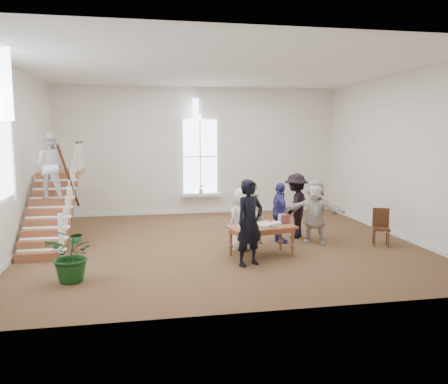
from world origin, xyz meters
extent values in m
plane|color=#4E331E|center=(0.00, 0.00, 0.00)|extent=(10.00, 10.00, 0.00)
plane|color=beige|center=(0.00, 4.50, 2.25)|extent=(10.00, 0.00, 10.00)
plane|color=beige|center=(0.00, -4.50, 2.25)|extent=(10.00, 0.00, 10.00)
plane|color=beige|center=(-5.00, 0.00, 2.25)|extent=(0.00, 9.00, 9.00)
plane|color=beige|center=(5.00, 0.00, 2.25)|extent=(0.00, 9.00, 9.00)
plane|color=white|center=(0.00, 0.00, 4.50)|extent=(10.00, 10.00, 0.00)
cube|color=white|center=(0.00, 4.32, 0.70)|extent=(1.45, 0.28, 0.10)
plane|color=white|center=(0.00, 4.44, 2.05)|extent=(2.60, 0.00, 2.60)
plane|color=white|center=(0.00, 4.44, 3.65)|extent=(0.60, 0.60, 0.85)
cube|color=white|center=(0.00, 4.47, 0.06)|extent=(10.00, 0.04, 0.12)
imported|color=pink|center=(0.00, 4.29, 0.90)|extent=(0.17, 0.17, 0.30)
cube|color=brown|center=(-4.35, -0.80, 0.10)|extent=(1.10, 0.30, 0.20)
cube|color=brown|center=(-4.35, -0.50, 0.30)|extent=(1.10, 0.30, 0.20)
cube|color=brown|center=(-4.35, -0.20, 0.50)|extent=(1.10, 0.30, 0.20)
cube|color=brown|center=(-4.35, 0.10, 0.70)|extent=(1.10, 0.30, 0.20)
cube|color=brown|center=(-4.35, 0.40, 0.90)|extent=(1.10, 0.30, 0.20)
cube|color=brown|center=(-4.35, 0.70, 1.10)|extent=(1.10, 0.30, 0.20)
cube|color=brown|center=(-4.35, 1.00, 1.30)|extent=(1.10, 0.30, 0.20)
cube|color=brown|center=(-4.35, 1.30, 1.50)|extent=(1.10, 0.30, 0.20)
cube|color=brown|center=(-4.35, 1.60, 1.70)|extent=(1.10, 0.30, 0.20)
cube|color=brown|center=(-4.35, 2.50, 1.74)|extent=(1.10, 1.20, 0.12)
cube|color=white|center=(-3.86, -0.95, 0.55)|extent=(0.10, 0.10, 1.10)
cylinder|color=#39200F|center=(-3.85, 0.40, 1.75)|extent=(0.07, 2.74, 1.86)
imported|color=silver|center=(-4.35, 0.70, 2.06)|extent=(0.94, 0.79, 1.72)
cube|color=brown|center=(0.71, -1.34, 0.70)|extent=(1.66, 1.05, 0.05)
cube|color=brown|center=(0.71, -1.34, 0.62)|extent=(1.52, 0.91, 0.10)
cylinder|color=brown|center=(0.11, -1.75, 0.33)|extent=(0.07, 0.07, 0.67)
cylinder|color=brown|center=(1.42, -1.50, 0.33)|extent=(0.07, 0.07, 0.67)
cylinder|color=brown|center=(0.00, -1.19, 0.33)|extent=(0.07, 0.07, 0.67)
cylinder|color=brown|center=(1.32, -0.94, 0.33)|extent=(0.07, 0.07, 0.67)
cube|color=silver|center=(0.82, -1.23, 0.74)|extent=(0.26, 0.29, 0.03)
cube|color=beige|center=(1.00, -1.09, 0.74)|extent=(0.26, 0.33, 0.03)
cube|color=tan|center=(0.19, -1.55, 0.74)|extent=(0.19, 0.27, 0.04)
cube|color=silver|center=(1.08, -1.03, 0.73)|extent=(0.22, 0.24, 0.02)
cube|color=#4C5972|center=(0.90, -1.31, 0.74)|extent=(0.24, 0.29, 0.03)
cube|color=maroon|center=(0.83, -1.40, 0.74)|extent=(0.26, 0.28, 0.03)
cube|color=white|center=(0.88, -1.36, 0.75)|extent=(0.31, 0.31, 0.06)
cube|color=#BFB299|center=(0.40, -1.27, 0.75)|extent=(0.19, 0.23, 0.05)
cube|color=silver|center=(0.45, -1.57, 0.73)|extent=(0.18, 0.23, 0.02)
cube|color=beige|center=(0.47, -1.55, 0.75)|extent=(0.14, 0.20, 0.06)
cube|color=tan|center=(0.24, -1.39, 0.75)|extent=(0.25, 0.26, 0.05)
cube|color=silver|center=(1.11, -1.23, 0.75)|extent=(0.20, 0.26, 0.06)
cube|color=#4C5972|center=(0.96, -1.45, 0.73)|extent=(0.20, 0.30, 0.02)
cube|color=maroon|center=(1.00, -1.21, 0.75)|extent=(0.33, 0.34, 0.05)
cube|color=white|center=(0.93, -1.10, 0.75)|extent=(0.20, 0.24, 0.05)
cube|color=#BFB299|center=(0.76, -1.21, 0.75)|extent=(0.24, 0.27, 0.05)
cube|color=silver|center=(0.74, -1.48, 0.75)|extent=(0.22, 0.24, 0.05)
cube|color=beige|center=(0.58, -1.36, 0.75)|extent=(0.15, 0.23, 0.05)
imported|color=black|center=(0.26, -1.99, 0.95)|extent=(0.82, 0.71, 1.90)
imported|color=silver|center=(0.36, -0.74, 0.77)|extent=(0.90, 0.79, 1.55)
imported|color=#F3E598|center=(0.66, -0.24, 0.86)|extent=(1.06, 1.02, 1.73)
imported|color=#3A3887|center=(1.52, -0.19, 0.80)|extent=(0.41, 0.95, 1.60)
imported|color=black|center=(2.12, 0.26, 0.90)|extent=(1.26, 1.31, 1.79)
imported|color=beige|center=(2.42, -0.39, 0.84)|extent=(1.60, 1.21, 1.68)
imported|color=#133B15|center=(-3.38, -2.42, 0.54)|extent=(1.23, 1.17, 1.08)
cube|color=#39200F|center=(4.00, -0.98, 0.44)|extent=(0.54, 0.54, 0.05)
cube|color=#39200F|center=(4.07, -0.81, 0.71)|extent=(0.40, 0.20, 0.49)
cylinder|color=#39200F|center=(3.78, -1.07, 0.22)|extent=(0.04, 0.04, 0.43)
cylinder|color=#39200F|center=(4.09, -1.20, 0.22)|extent=(0.04, 0.04, 0.43)
cylinder|color=#39200F|center=(3.91, -0.76, 0.22)|extent=(0.04, 0.04, 0.43)
cylinder|color=#39200F|center=(4.22, -0.89, 0.22)|extent=(0.04, 0.04, 0.43)
camera|label=1|loc=(-1.97, -11.08, 2.90)|focal=35.00mm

